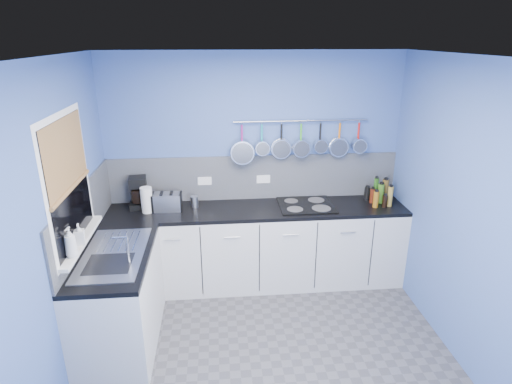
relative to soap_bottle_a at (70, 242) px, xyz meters
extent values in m
cube|color=#47474C|center=(1.53, -0.01, -1.18)|extent=(3.20, 3.00, 0.02)
cube|color=white|center=(1.53, -0.01, 1.34)|extent=(3.20, 3.00, 0.02)
cube|color=#415DA1|center=(1.53, 1.50, 0.08)|extent=(3.20, 0.02, 2.50)
cube|color=#415DA1|center=(1.53, -1.52, 0.08)|extent=(3.20, 0.02, 2.50)
cube|color=#415DA1|center=(-0.08, -0.01, 0.08)|extent=(0.02, 3.00, 2.50)
cube|color=#415DA1|center=(3.14, -0.01, 0.08)|extent=(0.02, 3.00, 2.50)
cube|color=slate|center=(1.53, 1.48, -0.02)|extent=(3.20, 0.02, 0.50)
cube|color=slate|center=(-0.06, 0.59, -0.02)|extent=(0.02, 1.80, 0.50)
cube|color=silver|center=(1.53, 1.19, -0.74)|extent=(3.20, 0.60, 0.86)
cube|color=black|center=(1.53, 1.19, -0.29)|extent=(3.20, 0.60, 0.04)
cube|color=silver|center=(0.23, 0.29, -0.74)|extent=(0.60, 1.20, 0.86)
cube|color=black|center=(0.23, 0.29, -0.29)|extent=(0.60, 1.20, 0.04)
cube|color=white|center=(-0.05, 0.29, 0.38)|extent=(0.01, 1.00, 1.10)
cube|color=black|center=(-0.04, 0.29, 0.38)|extent=(0.01, 0.90, 1.00)
cube|color=#9D6D49|center=(-0.03, 0.29, 0.61)|extent=(0.01, 0.90, 0.55)
cube|color=white|center=(-0.02, 0.29, -0.13)|extent=(0.10, 0.98, 0.03)
cube|color=silver|center=(0.23, 0.29, -0.27)|extent=(0.50, 0.95, 0.01)
cube|color=white|center=(0.98, 1.46, -0.04)|extent=(0.15, 0.01, 0.09)
cube|color=white|center=(1.63, 1.46, -0.04)|extent=(0.15, 0.01, 0.09)
cylinder|color=silver|center=(2.03, 1.44, 0.61)|extent=(1.45, 0.02, 0.02)
imported|color=white|center=(0.00, 0.00, 0.00)|extent=(0.10, 0.11, 0.24)
imported|color=white|center=(0.00, 0.21, -0.03)|extent=(0.09, 0.09, 0.17)
cylinder|color=white|center=(0.38, 1.19, -0.13)|extent=(0.15, 0.15, 0.27)
cube|color=silver|center=(0.59, 1.22, -0.18)|extent=(0.29, 0.17, 0.18)
cylinder|color=silver|center=(0.87, 1.28, -0.21)|extent=(0.09, 0.09, 0.12)
cube|color=black|center=(2.07, 1.21, -0.26)|extent=(0.59, 0.51, 0.01)
cylinder|color=brown|center=(2.97, 1.29, -0.15)|extent=(0.07, 0.07, 0.24)
cylinder|color=#265919|center=(2.88, 1.32, -0.15)|extent=(0.05, 0.05, 0.25)
cylinder|color=black|center=(2.78, 1.32, -0.20)|extent=(0.06, 0.06, 0.14)
cylinder|color=brown|center=(2.99, 1.19, -0.22)|extent=(0.06, 0.06, 0.11)
cylinder|color=#3F721E|center=(2.90, 1.22, -0.16)|extent=(0.07, 0.07, 0.22)
cylinder|color=#4C190C|center=(2.81, 1.23, -0.19)|extent=(0.05, 0.05, 0.16)
cylinder|color=olive|center=(2.96, 1.12, -0.16)|extent=(0.06, 0.06, 0.22)
cylinder|color=black|center=(2.90, 1.09, -0.20)|extent=(0.05, 0.05, 0.13)
cylinder|color=#8C5914|center=(2.80, 1.10, -0.18)|extent=(0.06, 0.06, 0.18)
camera|label=1|loc=(1.13, -2.99, 1.47)|focal=29.81mm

